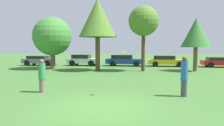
{
  "coord_description": "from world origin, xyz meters",
  "views": [
    {
      "loc": [
        1.33,
        -8.12,
        2.34
      ],
      "look_at": [
        0.1,
        3.09,
        1.48
      ],
      "focal_mm": 34.38,
      "sensor_mm": 36.0,
      "label": 1
    }
  ],
  "objects_px": {
    "person_thrower": "(42,76)",
    "tree_1": "(98,18)",
    "parked_car_white": "(83,60)",
    "person_catcher": "(184,76)",
    "parked_car_blue": "(124,60)",
    "parked_car_grey": "(40,60)",
    "tree_2": "(144,21)",
    "tree_0": "(52,36)",
    "frisbee": "(123,53)",
    "parked_car_red": "(220,62)",
    "tree_3": "(196,33)",
    "parked_car_yellow": "(166,61)"
  },
  "relations": [
    {
      "from": "person_thrower",
      "to": "tree_1",
      "type": "bearing_deg",
      "value": 85.27
    },
    {
      "from": "person_thrower",
      "to": "parked_car_white",
      "type": "height_order",
      "value": "person_thrower"
    },
    {
      "from": "person_catcher",
      "to": "parked_car_blue",
      "type": "relative_size",
      "value": 0.41
    },
    {
      "from": "tree_1",
      "to": "parked_car_grey",
      "type": "distance_m",
      "value": 10.49
    },
    {
      "from": "person_thrower",
      "to": "tree_1",
      "type": "xyz_separation_m",
      "value": [
        1.07,
        10.2,
        4.19
      ]
    },
    {
      "from": "tree_2",
      "to": "parked_car_white",
      "type": "distance_m",
      "value": 9.78
    },
    {
      "from": "person_thrower",
      "to": "tree_0",
      "type": "distance_m",
      "value": 12.17
    },
    {
      "from": "parked_car_blue",
      "to": "frisbee",
      "type": "bearing_deg",
      "value": -84.28
    },
    {
      "from": "person_thrower",
      "to": "parked_car_red",
      "type": "xyz_separation_m",
      "value": [
        14.29,
        15.17,
        -0.24
      ]
    },
    {
      "from": "parked_car_white",
      "to": "tree_1",
      "type": "bearing_deg",
      "value": -59.22
    },
    {
      "from": "frisbee",
      "to": "parked_car_grey",
      "type": "height_order",
      "value": "frisbee"
    },
    {
      "from": "parked_car_blue",
      "to": "parked_car_red",
      "type": "height_order",
      "value": "parked_car_blue"
    },
    {
      "from": "tree_1",
      "to": "person_catcher",
      "type": "bearing_deg",
      "value": -60.14
    },
    {
      "from": "tree_2",
      "to": "parked_car_white",
      "type": "height_order",
      "value": "tree_2"
    },
    {
      "from": "tree_2",
      "to": "parked_car_grey",
      "type": "xyz_separation_m",
      "value": [
        -12.56,
        4.93,
        -4.04
      ]
    },
    {
      "from": "person_catcher",
      "to": "tree_0",
      "type": "height_order",
      "value": "tree_0"
    },
    {
      "from": "tree_0",
      "to": "tree_3",
      "type": "relative_size",
      "value": 1.07
    },
    {
      "from": "tree_3",
      "to": "parked_car_grey",
      "type": "relative_size",
      "value": 1.16
    },
    {
      "from": "tree_2",
      "to": "parked_car_yellow",
      "type": "distance_m",
      "value": 7.33
    },
    {
      "from": "frisbee",
      "to": "parked_car_grey",
      "type": "bearing_deg",
      "value": 125.97
    },
    {
      "from": "person_catcher",
      "to": "tree_3",
      "type": "height_order",
      "value": "tree_3"
    },
    {
      "from": "frisbee",
      "to": "tree_2",
      "type": "bearing_deg",
      "value": 82.89
    },
    {
      "from": "parked_car_white",
      "to": "parked_car_yellow",
      "type": "distance_m",
      "value": 10.07
    },
    {
      "from": "person_catcher",
      "to": "parked_car_white",
      "type": "distance_m",
      "value": 17.92
    },
    {
      "from": "person_thrower",
      "to": "tree_2",
      "type": "bearing_deg",
      "value": 63.02
    },
    {
      "from": "person_thrower",
      "to": "parked_car_grey",
      "type": "bearing_deg",
      "value": 116.47
    },
    {
      "from": "frisbee",
      "to": "parked_car_white",
      "type": "height_order",
      "value": "frisbee"
    },
    {
      "from": "tree_3",
      "to": "parked_car_grey",
      "type": "xyz_separation_m",
      "value": [
        -17.51,
        4.34,
        -2.98
      ]
    },
    {
      "from": "frisbee",
      "to": "tree_1",
      "type": "distance_m",
      "value": 11.43
    },
    {
      "from": "parked_car_white",
      "to": "parked_car_blue",
      "type": "distance_m",
      "value": 5.1
    },
    {
      "from": "tree_0",
      "to": "parked_car_blue",
      "type": "bearing_deg",
      "value": 31.06
    },
    {
      "from": "tree_2",
      "to": "parked_car_white",
      "type": "bearing_deg",
      "value": 143.39
    },
    {
      "from": "person_catcher",
      "to": "tree_1",
      "type": "bearing_deg",
      "value": -58.9
    },
    {
      "from": "tree_0",
      "to": "parked_car_white",
      "type": "bearing_deg",
      "value": 62.79
    },
    {
      "from": "tree_1",
      "to": "parked_car_yellow",
      "type": "xyz_separation_m",
      "value": [
        7.28,
        5.36,
        -4.38
      ]
    },
    {
      "from": "parked_car_grey",
      "to": "parked_car_blue",
      "type": "bearing_deg",
      "value": 5.94
    },
    {
      "from": "person_thrower",
      "to": "tree_0",
      "type": "relative_size",
      "value": 0.31
    },
    {
      "from": "parked_car_yellow",
      "to": "parked_car_red",
      "type": "distance_m",
      "value": 5.95
    },
    {
      "from": "parked_car_white",
      "to": "parked_car_yellow",
      "type": "height_order",
      "value": "parked_car_white"
    },
    {
      "from": "person_catcher",
      "to": "tree_2",
      "type": "relative_size",
      "value": 0.31
    },
    {
      "from": "tree_1",
      "to": "parked_car_grey",
      "type": "bearing_deg",
      "value": 149.11
    },
    {
      "from": "person_thrower",
      "to": "person_catcher",
      "type": "distance_m",
      "value": 7.01
    },
    {
      "from": "person_catcher",
      "to": "frisbee",
      "type": "xyz_separation_m",
      "value": [
        -2.87,
        -0.26,
        1.09
      ]
    },
    {
      "from": "parked_car_blue",
      "to": "parked_car_yellow",
      "type": "height_order",
      "value": "parked_car_blue"
    },
    {
      "from": "tree_0",
      "to": "person_thrower",
      "type": "bearing_deg",
      "value": -70.81
    },
    {
      "from": "tree_0",
      "to": "parked_car_white",
      "type": "height_order",
      "value": "tree_0"
    },
    {
      "from": "person_catcher",
      "to": "parked_car_yellow",
      "type": "xyz_separation_m",
      "value": [
        1.34,
        15.7,
        -0.3
      ]
    },
    {
      "from": "tree_1",
      "to": "parked_car_red",
      "type": "xyz_separation_m",
      "value": [
        13.22,
        4.98,
        -4.44
      ]
    },
    {
      "from": "person_catcher",
      "to": "tree_0",
      "type": "xyz_separation_m",
      "value": [
        -10.92,
        11.39,
        2.43
      ]
    },
    {
      "from": "frisbee",
      "to": "tree_2",
      "type": "relative_size",
      "value": 0.04
    }
  ]
}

